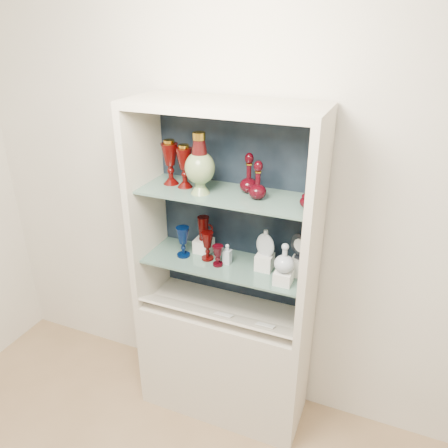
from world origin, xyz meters
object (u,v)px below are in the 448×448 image
at_px(flat_flask, 265,242).
at_px(clear_round_decanter, 284,258).
at_px(pedestal_lamp_left, 184,166).
at_px(lidded_bowl, 308,199).
at_px(ruby_decanter_b, 258,179).
at_px(cameo_medallion, 301,246).
at_px(clear_square_bottle, 227,254).
at_px(cobalt_goblet, 183,242).
at_px(ruby_goblet_small, 218,256).
at_px(enamel_urn, 200,164).
at_px(ruby_pitcher, 203,228).
at_px(ruby_goblet_tall, 207,246).
at_px(ruby_decanter_a, 249,171).
at_px(pedestal_lamp_right, 170,162).

bearing_deg(flat_flask, clear_round_decanter, -22.59).
xyz_separation_m(pedestal_lamp_left, lidded_bowl, (0.68, -0.04, -0.07)).
bearing_deg(ruby_decanter_b, cameo_medallion, 10.71).
relative_size(pedestal_lamp_left, clear_square_bottle, 1.92).
bearing_deg(lidded_bowl, flat_flask, 166.94).
xyz_separation_m(cobalt_goblet, ruby_goblet_small, (0.23, -0.02, -0.03)).
bearing_deg(ruby_decanter_b, enamel_urn, -173.09).
xyz_separation_m(ruby_decanter_b, cameo_medallion, (0.23, 0.04, -0.35)).
relative_size(enamel_urn, flat_flask, 2.09).
xyz_separation_m(ruby_decanter_b, ruby_pitcher, (-0.35, 0.09, -0.37)).
bearing_deg(ruby_pitcher, ruby_goblet_tall, -54.98).
bearing_deg(ruby_decanter_a, ruby_goblet_tall, -166.05).
xyz_separation_m(pedestal_lamp_right, enamel_urn, (0.21, -0.07, 0.04)).
distance_m(ruby_decanter_b, lidded_bowl, 0.27).
bearing_deg(cobalt_goblet, pedestal_lamp_left, 53.45).
relative_size(ruby_goblet_small, clear_round_decanter, 0.78).
xyz_separation_m(ruby_goblet_small, clear_square_bottle, (0.04, 0.04, 0.00)).
bearing_deg(ruby_pitcher, ruby_goblet_small, -42.58).
bearing_deg(lidded_bowl, pedestal_lamp_left, 177.01).
distance_m(lidded_bowl, flat_flask, 0.37).
bearing_deg(enamel_urn, pedestal_lamp_left, 155.50).
height_order(ruby_goblet_tall, clear_square_bottle, ruby_goblet_tall).
bearing_deg(clear_square_bottle, clear_round_decanter, -12.83).
height_order(ruby_decanter_a, cameo_medallion, ruby_decanter_a).
bearing_deg(cobalt_goblet, pedestal_lamp_right, 153.01).
bearing_deg(ruby_pitcher, lidded_bowl, -12.75).
height_order(ruby_goblet_tall, flat_flask, flat_flask).
xyz_separation_m(lidded_bowl, ruby_goblet_tall, (-0.55, 0.03, -0.38)).
height_order(ruby_decanter_a, ruby_decanter_b, ruby_decanter_a).
relative_size(ruby_decanter_b, clear_square_bottle, 1.75).
bearing_deg(pedestal_lamp_right, clear_square_bottle, -3.82).
height_order(lidded_bowl, ruby_pitcher, lidded_bowl).
height_order(pedestal_lamp_left, ruby_decanter_b, pedestal_lamp_left).
distance_m(enamel_urn, ruby_decanter_a, 0.25).
bearing_deg(cobalt_goblet, ruby_goblet_tall, 7.40).
bearing_deg(ruby_goblet_tall, flat_flask, 3.24).
height_order(enamel_urn, clear_round_decanter, enamel_urn).
relative_size(ruby_decanter_b, ruby_pitcher, 1.48).
distance_m(pedestal_lamp_left, ruby_goblet_tall, 0.47).
bearing_deg(flat_flask, ruby_goblet_small, -152.42).
distance_m(pedestal_lamp_right, cobalt_goblet, 0.46).
distance_m(ruby_decanter_b, cameo_medallion, 0.42).
bearing_deg(pedestal_lamp_right, ruby_decanter_b, -3.76).
relative_size(pedestal_lamp_left, ruby_decanter_b, 1.10).
bearing_deg(cameo_medallion, ruby_decanter_b, -144.63).
height_order(lidded_bowl, ruby_goblet_small, lidded_bowl).
height_order(ruby_goblet_small, clear_round_decanter, clear_round_decanter).
height_order(pedestal_lamp_left, pedestal_lamp_right, pedestal_lamp_right).
bearing_deg(ruby_decanter_a, ruby_pitcher, 175.89).
height_order(ruby_decanter_b, ruby_goblet_tall, ruby_decanter_b).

